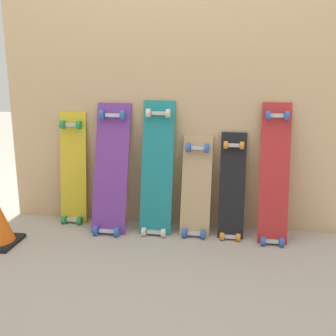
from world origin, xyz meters
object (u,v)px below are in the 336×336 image
object	(u,v)px
skateboard_purple	(111,173)
skateboard_yellow	(73,173)
skateboard_red	(274,178)
skateboard_black	(232,191)
skateboard_teal	(157,173)
skateboard_natural	(196,191)

from	to	relation	value
skateboard_purple	skateboard_yellow	bearing A→B (deg)	163.67
skateboard_yellow	skateboard_red	distance (m)	1.42
skateboard_black	skateboard_yellow	bearing A→B (deg)	176.91
skateboard_red	skateboard_teal	bearing A→B (deg)	179.01
skateboard_teal	skateboard_natural	world-z (taller)	skateboard_teal
skateboard_teal	skateboard_natural	xyz separation A→B (m)	(0.27, 0.00, -0.11)
skateboard_black	skateboard_red	bearing A→B (deg)	-3.95
skateboard_black	skateboard_red	size ratio (longest dim) A/B	0.79
skateboard_natural	skateboard_black	bearing A→B (deg)	0.08
skateboard_natural	skateboard_black	distance (m)	0.24
skateboard_red	skateboard_purple	bearing A→B (deg)	-179.44
skateboard_natural	skateboard_black	world-z (taller)	skateboard_black
skateboard_black	skateboard_natural	bearing A→B (deg)	-179.92
skateboard_purple	skateboard_teal	xyz separation A→B (m)	(0.32, 0.02, 0.01)
skateboard_yellow	skateboard_purple	bearing A→B (deg)	-16.33
skateboard_teal	skateboard_red	bearing A→B (deg)	-0.99
skateboard_purple	skateboard_red	world-z (taller)	skateboard_red
skateboard_teal	skateboard_natural	distance (m)	0.29
skateboard_purple	skateboard_teal	bearing A→B (deg)	4.37
skateboard_yellow	skateboard_purple	world-z (taller)	skateboard_purple
skateboard_black	skateboard_red	xyz separation A→B (m)	(0.27, -0.02, 0.10)
skateboard_purple	skateboard_natural	distance (m)	0.60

